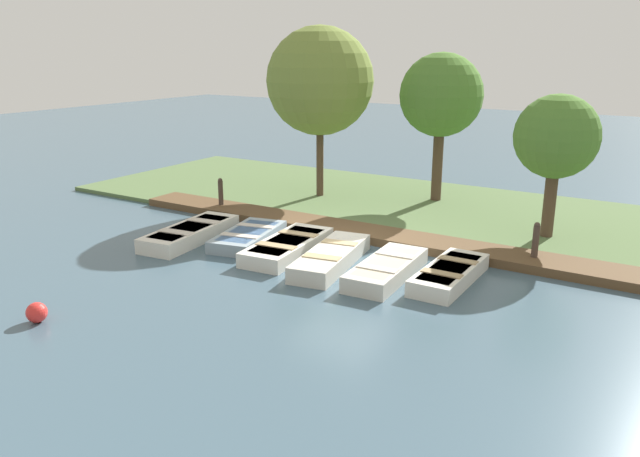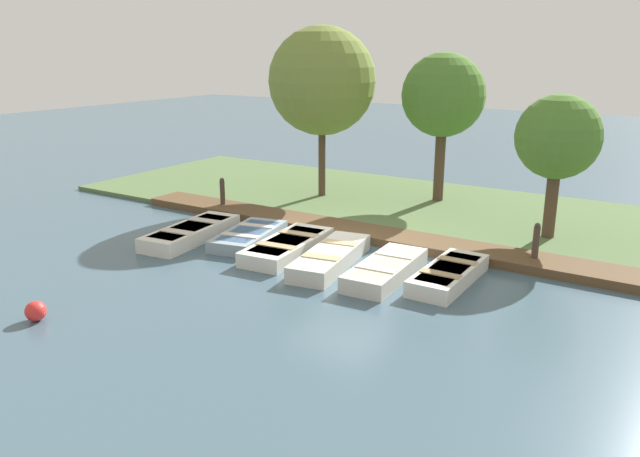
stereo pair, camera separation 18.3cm
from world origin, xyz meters
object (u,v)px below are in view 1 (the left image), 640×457
Objects in this scene: rowboat_3 at (331,257)px; park_tree_left at (441,96)px; park_tree_center at (557,138)px; rowboat_5 at (449,274)px; rowboat_0 at (190,233)px; rowboat_1 at (248,236)px; rowboat_4 at (386,269)px; mooring_post_near at (221,195)px; mooring_post_far at (535,244)px; park_tree_far_left at (320,81)px; rowboat_2 at (288,246)px; buoy at (37,312)px.

rowboat_3 is 0.66× the size of park_tree_left.
rowboat_5 is at bearing -14.63° from park_tree_center.
rowboat_0 is at bearing -29.25° from park_tree_left.
rowboat_4 is at bearing 72.35° from rowboat_1.
mooring_post_near is 10.28m from park_tree_center.
mooring_post_far is 0.19× the size of park_tree_far_left.
rowboat_4 is at bearing -70.68° from rowboat_5.
rowboat_3 is 2.92m from rowboat_5.
rowboat_1 is 1.50m from rowboat_2.
mooring_post_far is 7.12m from park_tree_left.
rowboat_1 is at bearing -21.80° from park_tree_left.
mooring_post_far is (-2.63, 2.73, 0.36)m from rowboat_4.
rowboat_2 is at bearing -97.54° from rowboat_4.
rowboat_4 is (0.22, 2.94, 0.00)m from rowboat_2.
buoy is at bearing -21.99° from rowboat_2.
mooring_post_near is 7.88m from park_tree_left.
rowboat_2 is 6.18m from mooring_post_far.
park_tree_center is at bearing 125.35° from rowboat_2.
rowboat_5 reaches higher than rowboat_1.
rowboat_1 is 4.44m from rowboat_4.
mooring_post_near is (-2.63, -7.23, 0.36)m from rowboat_4.
rowboat_1 is 0.85× the size of rowboat_3.
rowboat_1 is 8.16m from park_tree_left.
rowboat_3 is 1.21× the size of rowboat_5.
rowboat_1 is 2.54× the size of mooring_post_near.
park_tree_far_left is at bearing 178.57° from rowboat_1.
park_tree_left reaches higher than rowboat_1.
rowboat_0 is 10.23m from park_tree_center.
rowboat_5 is (-0.48, 1.36, -0.01)m from rowboat_4.
rowboat_3 is 5.00m from mooring_post_far.
mooring_post_near reaches higher than rowboat_0.
mooring_post_far reaches higher than rowboat_2.
rowboat_4 reaches higher than rowboat_2.
mooring_post_far is (-2.18, 7.15, 0.39)m from rowboat_1.
buoy reaches higher than rowboat_1.
rowboat_0 is 0.83× the size of park_tree_center.
park_tree_far_left reaches higher than rowboat_2.
park_tree_left reaches higher than park_tree_center.
rowboat_5 is (-0.26, 4.30, -0.00)m from rowboat_2.
mooring_post_near is at bearing -90.00° from mooring_post_far.
rowboat_1 is at bearing -107.56° from rowboat_3.
park_tree_center reaches higher than rowboat_4.
rowboat_4 is (0.04, 1.53, -0.01)m from rowboat_3.
buoy reaches higher than rowboat_5.
park_tree_far_left is (-5.35, -0.98, 3.89)m from rowboat_1.
rowboat_0 is 9.31m from park_tree_left.
rowboat_4 is at bearing -27.11° from park_tree_center.
mooring_post_far is at bearing 147.48° from rowboat_5.
rowboat_4 is at bearing 80.35° from rowboat_2.
rowboat_3 reaches higher than rowboat_4.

